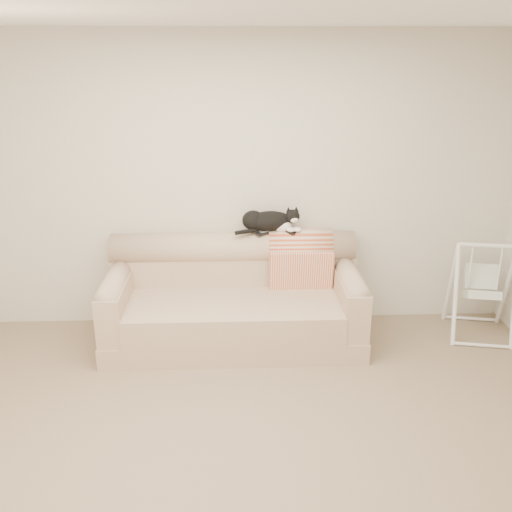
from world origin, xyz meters
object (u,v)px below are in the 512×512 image
at_px(sofa, 234,301).
at_px(baby_swing, 482,289).
at_px(tuxedo_cat, 269,221).
at_px(remote_a, 265,232).
at_px(remote_b, 287,232).

height_order(sofa, baby_swing, sofa).
relative_size(sofa, tuxedo_cat, 3.73).
relative_size(sofa, baby_swing, 2.54).
relative_size(sofa, remote_a, 12.26).
bearing_deg(sofa, remote_b, 25.44).
bearing_deg(baby_swing, tuxedo_cat, 172.34).
bearing_deg(remote_a, tuxedo_cat, 35.50).
distance_m(sofa, remote_b, 0.76).
height_order(remote_a, remote_b, remote_a).
xyz_separation_m(remote_b, tuxedo_cat, (-0.15, 0.02, 0.10)).
distance_m(sofa, baby_swing, 2.19).
xyz_separation_m(sofa, remote_b, (0.47, 0.23, 0.56)).
bearing_deg(baby_swing, remote_a, 173.18).
height_order(remote_b, baby_swing, remote_b).
height_order(tuxedo_cat, baby_swing, tuxedo_cat).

